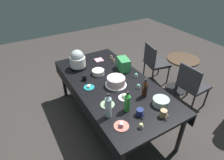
# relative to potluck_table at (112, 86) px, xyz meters

# --- Properties ---
(ground) EXTENTS (9.00, 9.00, 0.00)m
(ground) POSITION_rel_potluck_table_xyz_m (0.00, 0.00, -0.69)
(ground) COLOR #383330
(potluck_table) EXTENTS (2.20, 1.10, 0.75)m
(potluck_table) POSITION_rel_potluck_table_xyz_m (0.00, 0.00, 0.00)
(potluck_table) COLOR black
(potluck_table) RESTS_ON ground
(frosted_layer_cake) EXTENTS (0.32, 0.32, 0.13)m
(frosted_layer_cake) POSITION_rel_potluck_table_xyz_m (0.08, 0.02, 0.13)
(frosted_layer_cake) COLOR silver
(frosted_layer_cake) RESTS_ON potluck_table
(slow_cooker) EXTENTS (0.27, 0.27, 0.33)m
(slow_cooker) POSITION_rel_potluck_table_xyz_m (-0.67, -0.27, 0.21)
(slow_cooker) COLOR black
(slow_cooker) RESTS_ON potluck_table
(glass_salad_bowl) EXTENTS (0.21, 0.21, 0.09)m
(glass_salad_bowl) POSITION_rel_potluck_table_xyz_m (0.74, 0.29, 0.11)
(glass_salad_bowl) COLOR #B2C6BC
(glass_salad_bowl) RESTS_ON potluck_table
(ceramic_snack_bowl) EXTENTS (0.20, 0.20, 0.07)m
(ceramic_snack_bowl) POSITION_rel_potluck_table_xyz_m (-0.33, -0.07, 0.10)
(ceramic_snack_bowl) COLOR silver
(ceramic_snack_bowl) RESTS_ON potluck_table
(dessert_plate_teal) EXTENTS (0.16, 0.16, 0.04)m
(dessert_plate_teal) POSITION_rel_potluck_table_xyz_m (-0.06, -0.35, 0.07)
(dessert_plate_teal) COLOR teal
(dessert_plate_teal) RESTS_ON potluck_table
(dessert_plate_white) EXTENTS (0.17, 0.17, 0.05)m
(dessert_plate_white) POSITION_rel_potluck_table_xyz_m (0.39, -0.04, 0.07)
(dessert_plate_white) COLOR white
(dessert_plate_white) RESTS_ON potluck_table
(dessert_plate_sage) EXTENTS (0.18, 0.18, 0.06)m
(dessert_plate_sage) POSITION_rel_potluck_table_xyz_m (0.40, -0.30, 0.08)
(dessert_plate_sage) COLOR #8CA87F
(dessert_plate_sage) RESTS_ON potluck_table
(dessert_plate_coral) EXTENTS (0.17, 0.17, 0.06)m
(dessert_plate_coral) POSITION_rel_potluck_table_xyz_m (0.79, -0.35, 0.08)
(dessert_plate_coral) COLOR #E07266
(dessert_plate_coral) RESTS_ON potluck_table
(cupcake_cocoa) EXTENTS (0.05, 0.05, 0.07)m
(cupcake_cocoa) POSITION_rel_potluck_table_xyz_m (0.92, -0.17, 0.09)
(cupcake_cocoa) COLOR beige
(cupcake_cocoa) RESTS_ON potluck_table
(cupcake_mint) EXTENTS (0.05, 0.05, 0.07)m
(cupcake_mint) POSITION_rel_potluck_table_xyz_m (0.31, 0.26, 0.09)
(cupcake_mint) COLOR beige
(cupcake_mint) RESTS_ON potluck_table
(cupcake_rose) EXTENTS (0.05, 0.05, 0.07)m
(cupcake_rose) POSITION_rel_potluck_table_xyz_m (-0.55, 0.36, 0.09)
(cupcake_rose) COLOR beige
(cupcake_rose) RESTS_ON potluck_table
(cupcake_lemon) EXTENTS (0.05, 0.05, 0.07)m
(cupcake_lemon) POSITION_rel_potluck_table_xyz_m (-0.86, -0.11, 0.09)
(cupcake_lemon) COLOR beige
(cupcake_lemon) RESTS_ON potluck_table
(cupcake_berry) EXTENTS (0.05, 0.05, 0.07)m
(cupcake_berry) POSITION_rel_potluck_table_xyz_m (-0.69, 0.39, 0.09)
(cupcake_berry) COLOR beige
(cupcake_berry) RESTS_ON potluck_table
(cupcake_vanilla) EXTENTS (0.05, 0.05, 0.07)m
(cupcake_vanilla) POSITION_rel_potluck_table_xyz_m (0.05, 0.41, 0.09)
(cupcake_vanilla) COLOR beige
(cupcake_vanilla) RESTS_ON potluck_table
(soda_bottle_cola) EXTENTS (0.07, 0.07, 0.28)m
(soda_bottle_cola) POSITION_rel_potluck_table_xyz_m (0.50, 0.22, 0.19)
(soda_bottle_cola) COLOR #33190F
(soda_bottle_cola) RESTS_ON potluck_table
(soda_bottle_lime_soda) EXTENTS (0.08, 0.08, 0.28)m
(soda_bottle_lime_soda) POSITION_rel_potluck_table_xyz_m (0.60, -0.14, 0.19)
(soda_bottle_lime_soda) COLOR green
(soda_bottle_lime_soda) RESTS_ON potluck_table
(soda_bottle_water) EXTENTS (0.08, 0.08, 0.33)m
(soda_bottle_water) POSITION_rel_potluck_table_xyz_m (0.58, -0.39, 0.22)
(soda_bottle_water) COLOR silver
(soda_bottle_water) RESTS_ON potluck_table
(coffee_mug_black) EXTENTS (0.11, 0.07, 0.08)m
(coffee_mug_black) POSITION_rel_potluck_table_xyz_m (-0.28, -0.32, 0.10)
(coffee_mug_black) COLOR black
(coffee_mug_black) RESTS_ON potluck_table
(coffee_mug_navy) EXTENTS (0.13, 0.09, 0.08)m
(coffee_mug_navy) POSITION_rel_potluck_table_xyz_m (0.75, -0.06, 0.10)
(coffee_mug_navy) COLOR navy
(coffee_mug_navy) RESTS_ON potluck_table
(coffee_mug_tan) EXTENTS (0.12, 0.08, 0.09)m
(coffee_mug_tan) POSITION_rel_potluck_table_xyz_m (0.92, 0.17, 0.11)
(coffee_mug_tan) COLOR tan
(coffee_mug_tan) RESTS_ON potluck_table
(soda_carton) EXTENTS (0.29, 0.21, 0.20)m
(soda_carton) POSITION_rel_potluck_table_xyz_m (-0.25, 0.36, 0.16)
(soda_carton) COLOR #338C4C
(soda_carton) RESTS_ON potluck_table
(paper_napkin_stack) EXTENTS (0.15, 0.15, 0.02)m
(paper_napkin_stack) POSITION_rel_potluck_table_xyz_m (-0.73, 0.15, 0.07)
(paper_napkin_stack) COLOR pink
(paper_napkin_stack) RESTS_ON potluck_table
(maroon_chair_left) EXTENTS (0.52, 0.52, 0.85)m
(maroon_chair_left) POSITION_rel_potluck_table_xyz_m (-0.57, 1.37, -0.20)
(maroon_chair_left) COLOR #333338
(maroon_chair_left) RESTS_ON ground
(maroon_chair_right) EXTENTS (0.45, 0.45, 0.85)m
(maroon_chair_right) POSITION_rel_potluck_table_xyz_m (0.40, 1.37, -0.20)
(maroon_chair_right) COLOR #333338
(maroon_chair_right) RESTS_ON ground
(round_cafe_table) EXTENTS (0.60, 0.60, 0.72)m
(round_cafe_table) POSITION_rel_potluck_table_xyz_m (-0.05, 1.59, -0.19)
(round_cafe_table) COLOR #473323
(round_cafe_table) RESTS_ON ground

